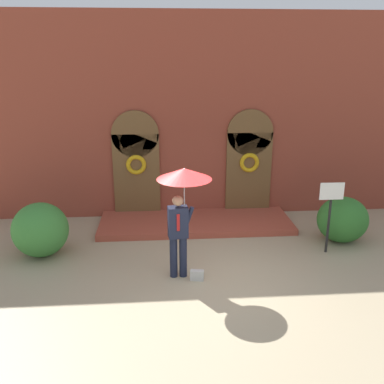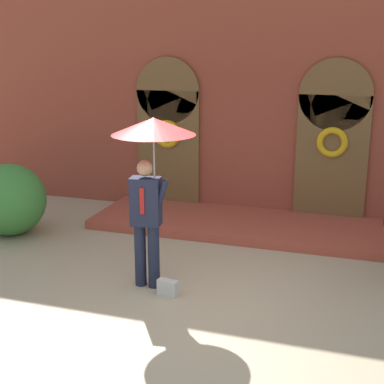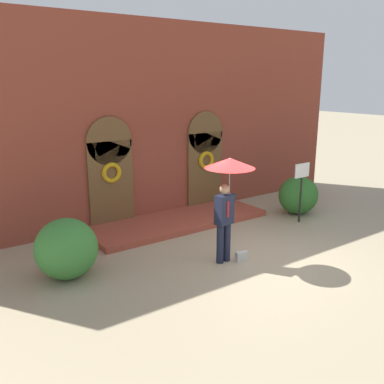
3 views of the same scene
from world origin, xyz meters
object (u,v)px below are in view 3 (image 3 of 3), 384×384
at_px(person_with_umbrella, 228,179).
at_px(shrub_left, 66,249).
at_px(shrub_right, 298,195).
at_px(handbag, 242,256).
at_px(sign_post, 301,183).

relative_size(person_with_umbrella, shrub_left, 1.85).
relative_size(person_with_umbrella, shrub_right, 1.88).
xyz_separation_m(handbag, shrub_right, (3.78, 1.69, 0.46)).
distance_m(person_with_umbrella, shrub_left, 3.69).
xyz_separation_m(person_with_umbrella, shrub_left, (-3.23, 1.26, -1.28)).
height_order(shrub_left, shrub_right, shrub_left).
xyz_separation_m(person_with_umbrella, handbag, (0.28, -0.20, -1.80)).
height_order(person_with_umbrella, shrub_left, person_with_umbrella).
distance_m(sign_post, shrub_right, 1.03).
distance_m(handbag, sign_post, 3.52).
xyz_separation_m(handbag, sign_post, (3.17, 1.09, 1.05)).
distance_m(handbag, shrub_left, 3.83).
bearing_deg(sign_post, handbag, -161.00).
bearing_deg(shrub_right, person_with_umbrella, -159.87).
xyz_separation_m(handbag, shrub_left, (-3.50, 1.46, 0.52)).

